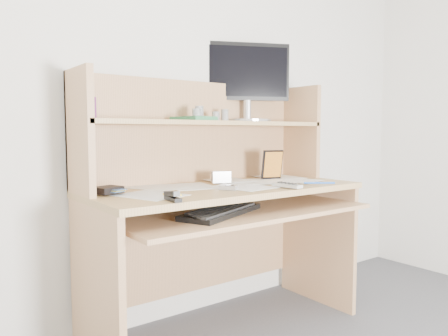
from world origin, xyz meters
TOP-DOWN VIEW (x-y plane):
  - back_wall at (0.00, 1.80)m, footprint 3.60×0.04m
  - desk at (0.00, 1.56)m, footprint 1.40×0.70m
  - paper_clutter at (0.00, 1.48)m, footprint 1.32×0.54m
  - keyboard at (-0.15, 1.31)m, footprint 0.50×0.34m
  - tv_remote at (0.20, 1.25)m, footprint 0.06×0.16m
  - flip_phone at (-0.08, 1.36)m, footprint 0.08×0.10m
  - stapler at (-0.45, 1.23)m, footprint 0.05×0.12m
  - wallet at (-0.59, 1.57)m, footprint 0.14×0.13m
  - sticky_note_pad at (-0.38, 1.36)m, footprint 0.08×0.08m
  - digital_camera at (0.05, 1.59)m, footprint 0.11×0.07m
  - game_case at (0.38, 1.56)m, footprint 0.12×0.05m
  - blue_pen at (0.42, 1.24)m, footprint 0.13×0.10m
  - card_box at (-0.63, 1.66)m, footprint 0.08×0.05m
  - shelf_book at (-0.10, 1.62)m, footprint 0.17×0.22m
  - chip_stack_a at (-0.09, 1.61)m, footprint 0.05×0.05m
  - chip_stack_b at (0.13, 1.67)m, footprint 0.04×0.04m
  - chip_stack_c at (0.06, 1.65)m, footprint 0.04×0.04m
  - chip_stack_d at (-0.07, 1.62)m, footprint 0.05×0.05m
  - monitor at (0.32, 1.72)m, footprint 0.50×0.29m

SIDE VIEW (x-z plane):
  - keyboard at x=-0.15m, z-range 0.65..0.68m
  - desk at x=0.00m, z-range 0.04..1.34m
  - paper_clutter at x=0.00m, z-range 0.75..0.76m
  - sticky_note_pad at x=-0.38m, z-range 0.75..0.76m
  - blue_pen at x=0.42m, z-range 0.76..0.77m
  - tv_remote at x=0.20m, z-range 0.76..0.77m
  - flip_phone at x=-0.08m, z-range 0.76..0.78m
  - wallet at x=-0.59m, z-range 0.76..0.78m
  - stapler at x=-0.45m, z-range 0.76..0.79m
  - digital_camera at x=0.05m, z-range 0.76..0.82m
  - game_case at x=0.38m, z-range 0.76..0.92m
  - shelf_book at x=-0.10m, z-range 1.08..1.10m
  - chip_stack_c at x=0.06m, z-range 1.08..1.13m
  - chip_stack_a at x=-0.09m, z-range 1.08..1.14m
  - chip_stack_b at x=0.13m, z-range 1.08..1.15m
  - chip_stack_d at x=-0.07m, z-range 1.08..1.16m
  - card_box at x=-0.63m, z-range 1.08..1.18m
  - back_wall at x=0.00m, z-range 0.00..2.50m
  - monitor at x=0.32m, z-range 1.10..1.55m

